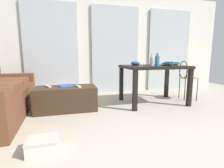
% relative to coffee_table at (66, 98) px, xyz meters
% --- Properties ---
extents(ground_plane, '(7.29, 7.29, 0.00)m').
position_rel_coffee_table_xyz_m(ground_plane, '(1.23, -0.56, -0.20)').
color(ground_plane, '#B2A893').
extents(wall_back, '(6.01, 0.10, 2.46)m').
position_rel_coffee_table_xyz_m(wall_back, '(1.23, 1.35, 1.03)').
color(wall_back, silver).
rests_on(wall_back, ground).
extents(curtains, '(4.27, 0.03, 2.13)m').
position_rel_coffee_table_xyz_m(curtains, '(1.23, 1.27, 0.86)').
color(curtains, '#B2B7BC').
rests_on(curtains, ground).
extents(coffee_table, '(1.00, 0.50, 0.40)m').
position_rel_coffee_table_xyz_m(coffee_table, '(0.00, 0.00, 0.00)').
color(coffee_table, '#382619').
rests_on(coffee_table, ground).
extents(craft_table, '(1.17, 0.85, 0.74)m').
position_rel_coffee_table_xyz_m(craft_table, '(1.65, 0.03, 0.43)').
color(craft_table, black).
rests_on(craft_table, ground).
extents(wire_chair, '(0.37, 0.39, 0.82)m').
position_rel_coffee_table_xyz_m(wire_chair, '(2.45, 0.11, 0.32)').
color(wire_chair, '#B7844C').
rests_on(wire_chair, ground).
extents(bottle_near, '(0.08, 0.08, 0.22)m').
position_rel_coffee_table_xyz_m(bottle_near, '(1.52, -0.12, 0.63)').
color(bottle_near, beige).
rests_on(bottle_near, craft_table).
extents(bottle_far, '(0.08, 0.08, 0.22)m').
position_rel_coffee_table_xyz_m(bottle_far, '(1.54, -0.27, 0.63)').
color(bottle_far, teal).
rests_on(bottle_far, craft_table).
extents(bowl, '(0.17, 0.17, 0.08)m').
position_rel_coffee_table_xyz_m(bowl, '(1.31, 0.14, 0.58)').
color(bowl, '#2D4C7A').
rests_on(bowl, craft_table).
extents(book_stack, '(0.23, 0.30, 0.07)m').
position_rel_coffee_table_xyz_m(book_stack, '(1.99, -0.01, 0.57)').
color(book_stack, gold).
rests_on(book_stack, craft_table).
extents(tv_remote_on_table, '(0.13, 0.17, 0.02)m').
position_rel_coffee_table_xyz_m(tv_remote_on_table, '(1.76, -0.23, 0.55)').
color(tv_remote_on_table, black).
rests_on(tv_remote_on_table, craft_table).
extents(scissors, '(0.12, 0.08, 0.00)m').
position_rel_coffee_table_xyz_m(scissors, '(1.34, -0.14, 0.54)').
color(scissors, '#9EA0A5').
rests_on(scissors, craft_table).
extents(tv_remote_primary, '(0.09, 0.19, 0.02)m').
position_rel_coffee_table_xyz_m(tv_remote_primary, '(0.20, -0.07, 0.21)').
color(tv_remote_primary, '#B7B7B2').
rests_on(tv_remote_primary, coffee_table).
extents(tv_remote_secondary, '(0.13, 0.18, 0.02)m').
position_rel_coffee_table_xyz_m(tv_remote_secondary, '(-0.29, 0.07, 0.21)').
color(tv_remote_secondary, '#B7B7B2').
rests_on(tv_remote_secondary, coffee_table).
extents(magazine, '(0.27, 0.31, 0.01)m').
position_rel_coffee_table_xyz_m(magazine, '(0.00, 0.08, 0.21)').
color(magazine, '#33519E').
rests_on(magazine, coffee_table).
extents(shoebox, '(0.29, 0.23, 0.14)m').
position_rel_coffee_table_xyz_m(shoebox, '(-0.22, -1.28, -0.13)').
color(shoebox, beige).
rests_on(shoebox, ground).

